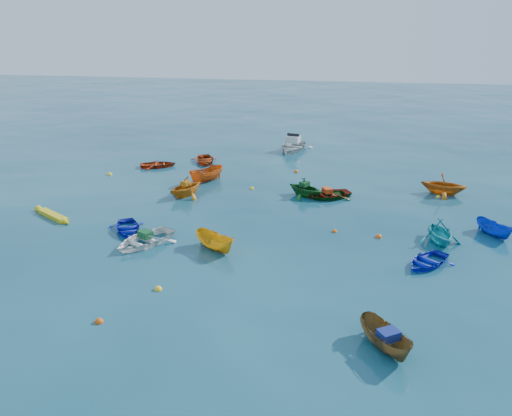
% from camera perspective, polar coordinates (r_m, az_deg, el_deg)
% --- Properties ---
extents(ground, '(160.00, 160.00, 0.00)m').
position_cam_1_polar(ground, '(27.03, -1.87, -4.48)').
color(ground, '#093748').
rests_on(ground, ground).
extents(dinghy_blue_sw, '(3.17, 3.49, 0.59)m').
position_cam_1_polar(dinghy_blue_sw, '(29.89, -14.44, -2.61)').
color(dinghy_blue_sw, '#0D17A6').
rests_on(dinghy_blue_sw, ground).
extents(dinghy_white_near, '(3.98, 4.36, 0.74)m').
position_cam_1_polar(dinghy_white_near, '(28.05, -12.60, -4.02)').
color(dinghy_white_near, white).
rests_on(dinghy_white_near, ground).
extents(sampan_brown_mid, '(2.38, 2.87, 1.06)m').
position_cam_1_polar(sampan_brown_mid, '(19.90, 14.45, -15.31)').
color(sampan_brown_mid, brown).
rests_on(sampan_brown_mid, ground).
extents(dinghy_blue_se, '(3.34, 3.47, 0.59)m').
position_cam_1_polar(dinghy_blue_se, '(26.58, 18.93, -6.13)').
color(dinghy_blue_se, '#0F1EC1').
rests_on(dinghy_blue_se, ground).
extents(dinghy_orange_w, '(3.54, 3.70, 1.51)m').
position_cam_1_polar(dinghy_orange_w, '(35.18, -8.00, 1.41)').
color(dinghy_orange_w, orange).
rests_on(dinghy_orange_w, ground).
extents(sampan_yellow_mid, '(2.87, 2.42, 1.07)m').
position_cam_1_polar(sampan_yellow_mid, '(26.83, -4.68, -4.74)').
color(sampan_yellow_mid, gold).
rests_on(sampan_yellow_mid, ground).
extents(dinghy_green_e, '(3.58, 3.32, 0.61)m').
position_cam_1_polar(dinghy_green_e, '(34.74, 8.46, 1.14)').
color(dinghy_green_e, '#124D17').
rests_on(dinghy_green_e, ground).
extents(dinghy_cyan_se, '(2.89, 3.17, 1.43)m').
position_cam_1_polar(dinghy_cyan_se, '(29.39, 20.12, -3.67)').
color(dinghy_cyan_se, '#1CA7AF').
rests_on(dinghy_cyan_se, ground).
extents(dinghy_red_nw, '(3.47, 2.96, 0.61)m').
position_cam_1_polar(dinghy_red_nw, '(42.61, -11.11, 4.64)').
color(dinghy_red_nw, '#A12F0D').
rests_on(dinghy_red_nw, ground).
extents(sampan_orange_n, '(2.79, 3.30, 1.23)m').
position_cam_1_polar(sampan_orange_n, '(38.13, -5.67, 3.04)').
color(sampan_orange_n, '#D25B13').
rests_on(sampan_orange_n, ground).
extents(dinghy_green_n, '(3.49, 3.36, 1.42)m').
position_cam_1_polar(dinghy_green_n, '(34.91, 5.64, 1.36)').
color(dinghy_green_n, '#13521A').
rests_on(dinghy_green_n, ground).
extents(dinghy_red_ne, '(3.82, 3.45, 0.65)m').
position_cam_1_polar(dinghy_red_ne, '(34.94, 8.25, 1.26)').
color(dinghy_red_ne, red).
rests_on(dinghy_red_ne, ground).
extents(sampan_blue_far, '(2.12, 2.53, 0.94)m').
position_cam_1_polar(sampan_blue_far, '(31.52, 25.45, -2.81)').
color(sampan_blue_far, '#0E34B5').
rests_on(sampan_blue_far, ground).
extents(dinghy_red_far, '(3.26, 3.79, 0.66)m').
position_cam_1_polar(dinghy_red_far, '(43.37, -5.86, 5.21)').
color(dinghy_red_far, '#A5340D').
rests_on(dinghy_red_far, ground).
extents(dinghy_orange_far, '(3.54, 3.21, 1.61)m').
position_cam_1_polar(dinghy_orange_far, '(37.58, 20.54, 1.52)').
color(dinghy_orange_far, '#BC6111').
rests_on(dinghy_orange_far, ground).
extents(kayak_yellow, '(3.29, 2.26, 0.35)m').
position_cam_1_polar(kayak_yellow, '(33.45, -22.16, -1.00)').
color(kayak_yellow, gold).
rests_on(kayak_yellow, ground).
extents(motorboat_white, '(3.94, 4.89, 1.50)m').
position_cam_1_polar(motorboat_white, '(47.46, 4.24, 6.61)').
color(motorboat_white, silver).
rests_on(motorboat_white, ground).
extents(tarp_green_a, '(0.93, 0.86, 0.36)m').
position_cam_1_polar(tarp_green_a, '(27.88, -12.52, -2.93)').
color(tarp_green_a, '#134E26').
rests_on(tarp_green_a, dinghy_white_near).
extents(tarp_blue_a, '(0.93, 0.87, 0.36)m').
position_cam_1_polar(tarp_blue_a, '(19.41, 14.91, -13.82)').
color(tarp_blue_a, navy).
rests_on(tarp_blue_a, sampan_brown_mid).
extents(tarp_orange_a, '(0.74, 0.68, 0.29)m').
position_cam_1_polar(tarp_orange_a, '(34.93, -8.01, 2.82)').
color(tarp_orange_a, '#C87514').
rests_on(tarp_orange_a, dinghy_orange_w).
extents(tarp_green_b, '(0.75, 0.80, 0.31)m').
position_cam_1_polar(tarp_green_b, '(34.69, 5.55, 2.75)').
color(tarp_green_b, '#11461E').
rests_on(tarp_green_b, dinghy_green_n).
extents(tarp_orange_b, '(0.79, 0.86, 0.34)m').
position_cam_1_polar(tarp_orange_b, '(34.74, 8.14, 2.01)').
color(tarp_orange_b, '#CE4415').
rests_on(tarp_orange_b, dinghy_red_ne).
extents(buoy_or_a, '(0.37, 0.37, 0.37)m').
position_cam_1_polar(buoy_or_a, '(21.70, -17.49, -12.34)').
color(buoy_or_a, '#CF4B0B').
rests_on(buoy_or_a, ground).
extents(buoy_ye_a, '(0.36, 0.36, 0.36)m').
position_cam_1_polar(buoy_ye_a, '(23.40, -11.12, -9.14)').
color(buoy_ye_a, yellow).
rests_on(buoy_ye_a, ground).
extents(buoy_or_b, '(0.37, 0.37, 0.37)m').
position_cam_1_polar(buoy_or_b, '(29.03, 13.83, -3.26)').
color(buoy_or_b, '#F2550D').
rests_on(buoy_or_b, ground).
extents(buoy_ye_b, '(0.39, 0.39, 0.39)m').
position_cam_1_polar(buoy_ye_b, '(41.29, -16.39, 3.67)').
color(buoy_ye_b, yellow).
rests_on(buoy_ye_b, ground).
extents(buoy_or_c, '(0.35, 0.35, 0.35)m').
position_cam_1_polar(buoy_or_c, '(27.86, -3.85, -3.71)').
color(buoy_or_c, orange).
rests_on(buoy_or_c, ground).
extents(buoy_ye_c, '(0.33, 0.33, 0.33)m').
position_cam_1_polar(buoy_ye_c, '(36.24, -0.49, 2.19)').
color(buoy_ye_c, yellow).
rests_on(buoy_ye_c, ground).
extents(buoy_or_d, '(0.31, 0.31, 0.31)m').
position_cam_1_polar(buoy_or_d, '(29.27, 8.96, -2.69)').
color(buoy_or_d, '#FF5B0D').
rests_on(buoy_or_d, ground).
extents(buoy_ye_d, '(0.30, 0.30, 0.30)m').
position_cam_1_polar(buoy_ye_d, '(40.42, -4.29, 4.10)').
color(buoy_ye_d, yellow).
rests_on(buoy_ye_d, ground).
extents(buoy_or_e, '(0.39, 0.39, 0.39)m').
position_cam_1_polar(buoy_or_e, '(40.43, 4.62, 4.10)').
color(buoy_or_e, orange).
rests_on(buoy_or_e, ground).
extents(buoy_ye_e, '(0.31, 0.31, 0.31)m').
position_cam_1_polar(buoy_ye_e, '(36.74, 20.08, 1.16)').
color(buoy_ye_e, yellow).
rests_on(buoy_ye_e, ground).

